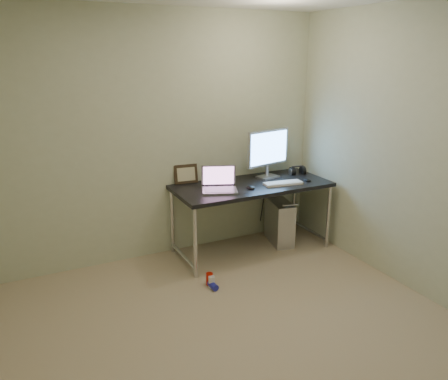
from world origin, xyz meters
TOP-DOWN VIEW (x-y plane):
  - floor at (0.00, 0.00)m, footprint 3.50×3.50m
  - wall_back at (0.00, 1.75)m, footprint 3.50×0.02m
  - wall_right at (1.75, 0.00)m, footprint 0.02×3.50m
  - desk at (0.85, 1.39)m, footprint 1.66×0.73m
  - tower_computer at (1.24, 1.42)m, footprint 0.30×0.50m
  - cable_a at (1.19, 1.70)m, footprint 0.01×0.16m
  - cable_b at (1.28, 1.68)m, footprint 0.02×0.11m
  - can_red at (0.12, 0.87)m, footprint 0.09×0.09m
  - can_white at (0.12, 0.82)m, footprint 0.08×0.08m
  - can_blue at (0.12, 0.79)m, footprint 0.07×0.12m
  - laptop at (0.45, 1.35)m, footprint 0.43×0.39m
  - monitor at (1.14, 1.54)m, footprint 0.56×0.21m
  - keyboard at (1.14, 1.23)m, footprint 0.42×0.19m
  - mouse_right at (1.44, 1.22)m, footprint 0.07×0.11m
  - mouse_left at (0.75, 1.25)m, footprint 0.08×0.12m
  - headphones at (1.52, 1.51)m, footprint 0.19×0.11m
  - picture_frame at (0.24, 1.72)m, footprint 0.26×0.10m
  - webcam at (0.47, 1.68)m, footprint 0.04×0.03m

SIDE VIEW (x-z plane):
  - floor at x=0.00m, z-range 0.00..0.00m
  - can_blue at x=0.12m, z-range 0.00..0.06m
  - can_white at x=0.12m, z-range 0.00..0.11m
  - can_red at x=0.12m, z-range 0.00..0.12m
  - tower_computer at x=1.24m, z-range -0.01..0.50m
  - cable_b at x=1.28m, z-range 0.02..0.74m
  - cable_a at x=1.19m, z-range 0.06..0.74m
  - desk at x=0.85m, z-range 0.30..1.05m
  - keyboard at x=1.14m, z-range 0.75..0.77m
  - mouse_right at x=1.44m, z-range 0.75..0.79m
  - mouse_left at x=0.75m, z-range 0.75..0.79m
  - headphones at x=1.52m, z-range 0.72..0.84m
  - laptop at x=0.45m, z-range 0.69..0.93m
  - webcam at x=0.47m, z-range 0.78..0.88m
  - picture_frame at x=0.24m, z-range 0.75..0.95m
  - monitor at x=1.14m, z-range 0.80..1.33m
  - wall_back at x=0.00m, z-range 0.00..2.50m
  - wall_right at x=1.75m, z-range 0.00..2.50m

